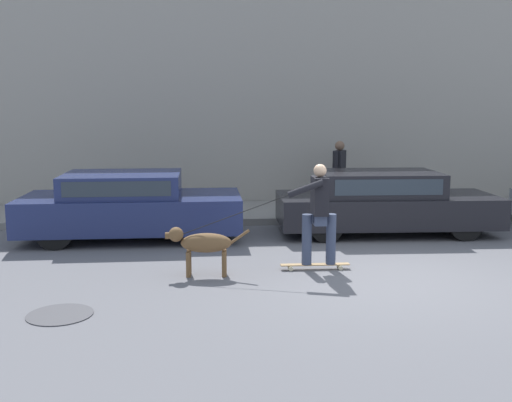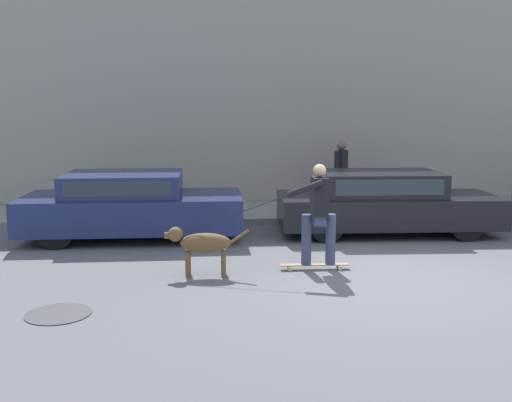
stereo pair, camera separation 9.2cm
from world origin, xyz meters
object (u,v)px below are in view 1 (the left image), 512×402
Objects in this scene: parked_car_0 at (130,206)px; skateboarder at (318,211)px; dog at (202,243)px; parked_car_1 at (384,203)px; pedestrian_with_bag at (339,170)px.

skateboarder is (3.15, -2.50, 0.30)m from parked_car_0.
dog is (1.36, -2.69, -0.13)m from parked_car_0.
skateboarder reaches higher than parked_car_1.
skateboarder is 5.27m from pedestrian_with_bag.
parked_car_0 reaches higher than parked_car_1.
skateboarder is at bearing -75.11° from pedestrian_with_bag.
parked_car_0 is 2.66× the size of pedestrian_with_bag.
parked_car_1 is 3.44× the size of dog.
parked_car_1 is at bearing -51.42° from pedestrian_with_bag.
pedestrian_with_bag is (4.64, 2.55, 0.37)m from parked_car_0.
parked_car_1 is 4.50m from dog.
dog is 0.47× the size of skateboarder.
parked_car_1 is 1.62× the size of skateboarder.
parked_car_0 is 3.27× the size of dog.
dog is 0.81× the size of pedestrian_with_bag.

